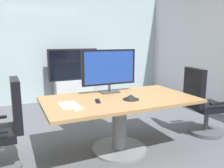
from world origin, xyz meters
The scene contains 11 objects.
ground_plane centered at (0.00, 0.00, 0.00)m, with size 7.05×7.05×0.00m, color #515459.
wall_back_glass_partition centered at (0.00, 3.03, 1.39)m, with size 5.44×0.10×2.78m, color #9EB2B7.
conference_table centered at (0.04, -0.06, 0.56)m, with size 2.03×1.11×0.75m.
office_chair_left centered at (-1.41, 0.01, 0.46)m, with size 0.60×0.58×1.09m.
office_chair_right centered at (1.51, -0.11, 0.46)m, with size 0.63×0.61×1.09m.
tv_monitor centered at (0.06, 0.32, 1.11)m, with size 0.84×0.18×0.64m.
wall_display_unit centered at (0.13, 2.67, 0.44)m, with size 1.20×0.36×1.31m.
conference_phone centered at (0.15, -0.19, 0.78)m, with size 0.22×0.22×0.07m.
remote_control centered at (-0.29, -0.12, 0.76)m, with size 0.05×0.17×0.02m, color black.
whiteboard_marker centered at (-0.61, -0.35, 0.76)m, with size 0.13×0.02×0.02m, color silver.
paper_notepad centered at (-0.67, -0.13, 0.75)m, with size 0.21×0.30×0.01m, color white.
Camera 1 is at (-1.28, -2.77, 1.52)m, focal length 36.87 mm.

